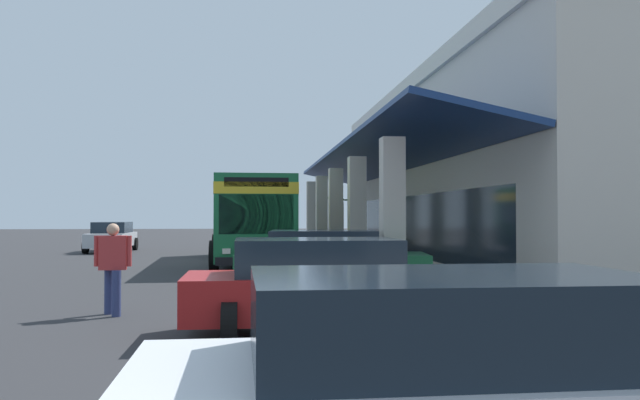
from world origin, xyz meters
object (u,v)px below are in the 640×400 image
(pedestrian, at_px, (113,264))
(parked_sedan_silver, at_px, (112,237))
(transit_bus, at_px, (249,214))
(parked_sedan_red, at_px, (326,286))
(parked_sedan_green, at_px, (330,261))
(parked_sedan_white, at_px, (472,388))
(potted_palm, at_px, (342,237))

(pedestrian, bearing_deg, parked_sedan_silver, -168.36)
(transit_bus, distance_m, pedestrian, 13.30)
(parked_sedan_red, distance_m, parked_sedan_green, 5.28)
(parked_sedan_silver, xyz_separation_m, parked_sedan_white, (29.49, 8.26, 0.00))
(parked_sedan_white, relative_size, potted_palm, 1.58)
(parked_sedan_green, height_order, potted_palm, potted_palm)
(parked_sedan_green, xyz_separation_m, potted_palm, (-19.20, 2.94, -0.09))
(parked_sedan_silver, distance_m, parked_sedan_green, 20.22)
(parked_sedan_white, xyz_separation_m, potted_palm, (-30.44, 3.38, -0.09))
(parked_sedan_silver, xyz_separation_m, parked_sedan_green, (18.25, 8.71, 0.00))
(parked_sedan_green, relative_size, potted_palm, 1.63)
(parked_sedan_silver, bearing_deg, parked_sedan_red, 18.85)
(parked_sedan_red, xyz_separation_m, parked_sedan_white, (6.01, 0.25, 0.00))
(parked_sedan_silver, bearing_deg, transit_bus, 39.95)
(parked_sedan_red, bearing_deg, parked_sedan_silver, -161.15)
(parked_sedan_red, distance_m, potted_palm, 24.70)
(parked_sedan_silver, xyz_separation_m, potted_palm, (-0.95, 11.65, -0.09))
(parked_sedan_red, bearing_deg, parked_sedan_white, 2.37)
(potted_palm, bearing_deg, parked_sedan_red, -8.46)
(pedestrian, relative_size, potted_palm, 0.60)
(potted_palm, bearing_deg, parked_sedan_white, -6.34)
(transit_bus, xyz_separation_m, parked_sedan_green, (10.14, 1.92, -1.10))
(parked_sedan_silver, relative_size, parked_sedan_red, 1.00)
(parked_sedan_green, bearing_deg, potted_palm, 171.29)
(parked_sedan_white, relative_size, pedestrian, 2.64)
(transit_bus, xyz_separation_m, parked_sedan_red, (15.38, 1.23, -1.10))
(parked_sedan_white, xyz_separation_m, pedestrian, (-8.35, -3.91, 0.19))
(transit_bus, distance_m, parked_sedan_silver, 10.62)
(parked_sedan_silver, relative_size, parked_sedan_white, 1.00)
(potted_palm, bearing_deg, pedestrian, -18.27)
(parked_sedan_red, bearing_deg, pedestrian, -122.58)
(parked_sedan_green, bearing_deg, transit_bus, -169.27)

